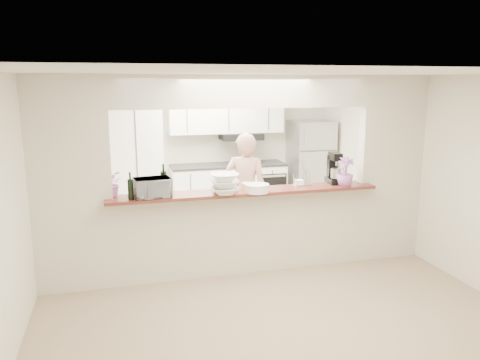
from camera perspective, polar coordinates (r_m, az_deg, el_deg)
name	(u,v)px	position (r m, az deg, el deg)	size (l,w,h in m)	color
floor	(245,271)	(6.20, 0.58, -11.04)	(6.00, 6.00, 0.00)	tan
tile_overlay	(219,234)	(7.60, -2.63, -6.61)	(5.00, 2.90, 0.01)	beige
partition	(245,159)	(5.78, 0.61, 2.63)	(5.00, 0.15, 2.50)	beige
bar_counter	(245,229)	(5.99, 0.60, -5.97)	(3.40, 0.38, 1.09)	beige
kitchen_cabinets	(194,164)	(8.45, -5.67, 2.00)	(3.15, 0.62, 2.25)	white
refrigerator	(310,165)	(9.04, 8.54, 1.77)	(0.75, 0.70, 1.70)	#BABABF
flower_left	(112,183)	(5.66, -15.32, -0.40)	(0.29, 0.25, 0.32)	#CF6DAD
wine_bottle_a	(131,189)	(5.48, -13.20, -1.07)	(0.06, 0.06, 0.32)	black
wine_bottle_b	(164,182)	(5.71, -9.29, -0.22)	(0.07, 0.07, 0.36)	black
toaster_oven	(152,188)	(5.54, -10.63, -0.92)	(0.41, 0.28, 0.23)	#9F9FA3
serving_bowls	(225,184)	(5.60, -1.88, -0.49)	(0.34, 0.34, 0.25)	white
plate_stack_a	(225,185)	(5.81, -1.85, -0.57)	(0.31, 0.31, 0.14)	white
plate_stack_b	(257,188)	(5.70, 2.09, -1.01)	(0.29, 0.29, 0.10)	white
red_bowl	(232,186)	(5.89, -1.02, -0.73)	(0.16, 0.16, 0.07)	maroon
tan_bowl	(247,185)	(5.94, 0.85, -0.66)	(0.14, 0.14, 0.07)	beige
utensil_caddy	(303,178)	(6.15, 7.67, 0.20)	(0.24, 0.15, 0.21)	silver
stand_mixer	(334,169)	(6.33, 11.41, 1.28)	(0.20, 0.30, 0.41)	black
flower_right	(345,172)	(6.16, 12.70, 0.99)	(0.21, 0.21, 0.38)	#C46FCF
person	(246,193)	(6.73, 0.68, -1.54)	(0.62, 0.41, 1.71)	tan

